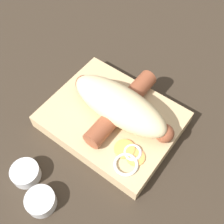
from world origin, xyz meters
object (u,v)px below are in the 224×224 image
object	(u,v)px
condiment_cup_near	(26,174)
condiment_cup_far	(43,203)
bread_roll	(119,105)
sausage	(122,107)
food_tray	(112,120)

from	to	relation	value
condiment_cup_near	condiment_cup_far	xyz separation A→B (m)	(0.06, -0.02, 0.00)
bread_roll	condiment_cup_far	distance (m)	0.21
bread_roll	condiment_cup_near	bearing A→B (deg)	-109.48
condiment_cup_far	sausage	bearing A→B (deg)	88.17
food_tray	bread_roll	bearing A→B (deg)	40.58
condiment_cup_near	food_tray	bearing A→B (deg)	72.53
bread_roll	sausage	size ratio (longest dim) A/B	0.90
sausage	condiment_cup_far	world-z (taller)	sausage
food_tray	sausage	bearing A→B (deg)	56.18
condiment_cup_near	condiment_cup_far	world-z (taller)	same
food_tray	sausage	distance (m)	0.04
food_tray	bread_roll	xyz separation A→B (m)	(0.01, 0.01, 0.05)
bread_roll	condiment_cup_far	world-z (taller)	bread_roll
food_tray	bread_roll	size ratio (longest dim) A/B	1.25
bread_roll	condiment_cup_near	size ratio (longest dim) A/B	3.90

